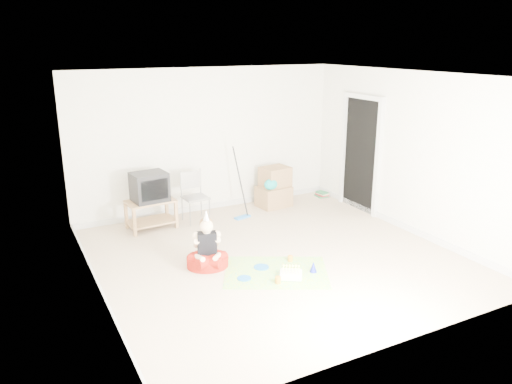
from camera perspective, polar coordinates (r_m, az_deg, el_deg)
name	(u,v)px	position (r m, az deg, el deg)	size (l,w,h in m)	color
ground	(275,257)	(7.37, 2.14, -7.41)	(5.00, 5.00, 0.00)	#C8AE8F
doorway_recess	(361,155)	(9.35, 11.90, 4.11)	(0.02, 0.90, 2.05)	black
tv_stand	(151,212)	(8.54, -11.91, -2.24)	(0.82, 0.54, 0.49)	#9D7347
crt_tv	(149,187)	(8.41, -12.09, 0.59)	(0.55, 0.46, 0.48)	black
folding_chair	(195,198)	(8.69, -6.94, -0.63)	(0.43, 0.41, 0.90)	gray
cardboard_boxes	(274,188)	(9.47, 2.09, 0.48)	(0.66, 0.54, 0.76)	#99724A
floor_mop	(242,204)	(8.84, -1.56, -1.40)	(0.33, 0.41, 1.24)	blue
book_pile	(322,194)	(10.22, 7.53, -0.23)	(0.21, 0.26, 0.11)	#297C47
seated_woman	(207,254)	(7.03, -5.58, -7.11)	(0.72, 0.72, 0.83)	#9E190E
party_mat	(276,272)	(6.91, 2.29, -9.12)	(1.39, 1.01, 0.01)	#EB3174
birthday_cake	(291,275)	(6.74, 4.01, -9.50)	(0.37, 0.35, 0.14)	white
blue_plate_near	(261,267)	(7.02, 0.62, -8.58)	(0.21, 0.21, 0.01)	#1664B5
blue_plate_far	(244,278)	(6.72, -1.36, -9.82)	(0.19, 0.19, 0.01)	#1664B5
orange_cup_near	(290,258)	(7.22, 3.93, -7.58)	(0.07, 0.07, 0.08)	orange
orange_cup_far	(278,280)	(6.60, 2.52, -10.01)	(0.08, 0.08, 0.09)	orange
blue_party_hat	(313,267)	(6.92, 6.57, -8.49)	(0.10, 0.10, 0.15)	#1B25BF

